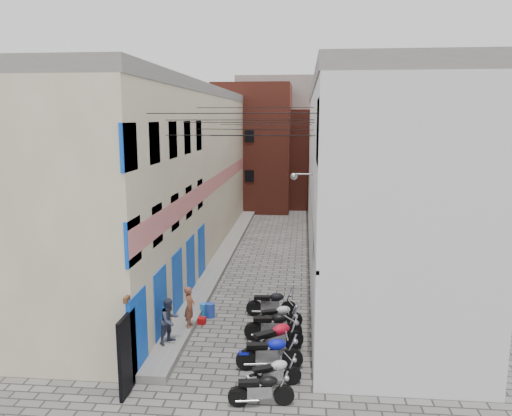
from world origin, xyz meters
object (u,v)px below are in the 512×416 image
(motorcycle_g, at_px, (271,302))
(person_b, at_px, (170,320))
(water_jug_near, at_px, (210,310))
(motorcycle_f, at_px, (278,315))
(motorcycle_b, at_px, (273,372))
(red_crate, at_px, (200,321))
(water_jug_far, at_px, (204,309))
(person_a, at_px, (190,307))
(motorcycle_a, at_px, (261,388))
(motorcycle_d, at_px, (275,337))
(motorcycle_c, at_px, (270,351))
(motorcycle_e, at_px, (273,324))

(motorcycle_g, bearing_deg, person_b, -48.73)
(water_jug_near, bearing_deg, motorcycle_f, -18.32)
(motorcycle_b, bearing_deg, person_b, -146.67)
(motorcycle_f, distance_m, red_crate, 2.87)
(person_b, bearing_deg, water_jug_far, 21.72)
(motorcycle_b, height_order, person_a, person_a)
(person_a, bearing_deg, person_b, 164.36)
(red_crate, bearing_deg, motorcycle_a, -62.13)
(person_a, bearing_deg, motorcycle_d, -114.33)
(water_jug_near, bearing_deg, motorcycle_c, -56.33)
(water_jug_near, bearing_deg, motorcycle_b, -60.93)
(motorcycle_c, distance_m, person_a, 3.71)
(motorcycle_g, bearing_deg, motorcycle_e, 1.71)
(motorcycle_f, height_order, red_crate, motorcycle_f)
(motorcycle_f, bearing_deg, motorcycle_e, -27.32)
(person_b, bearing_deg, motorcycle_e, -40.78)
(motorcycle_f, distance_m, water_jug_far, 3.05)
(motorcycle_e, bearing_deg, motorcycle_b, -2.42)
(motorcycle_b, bearing_deg, water_jug_far, -175.22)
(motorcycle_d, relative_size, motorcycle_g, 1.11)
(motorcycle_d, height_order, water_jug_near, motorcycle_d)
(water_jug_near, bearing_deg, water_jug_far, 155.34)
(motorcycle_b, height_order, red_crate, motorcycle_b)
(motorcycle_b, bearing_deg, motorcycle_f, 154.92)
(motorcycle_g, bearing_deg, water_jug_far, -89.59)
(motorcycle_c, relative_size, person_b, 1.35)
(person_a, distance_m, water_jug_near, 1.69)
(motorcycle_b, distance_m, water_jug_far, 5.74)
(motorcycle_e, xyz_separation_m, motorcycle_g, (-0.20, 2.04, -0.02))
(motorcycle_f, distance_m, water_jug_near, 2.74)
(motorcycle_d, xyz_separation_m, water_jug_far, (-2.89, 2.99, -0.38))
(motorcycle_e, relative_size, motorcycle_g, 1.03)
(person_a, distance_m, water_jug_far, 1.78)
(motorcycle_c, distance_m, water_jug_far, 4.77)
(motorcycle_c, height_order, person_b, person_b)
(motorcycle_d, bearing_deg, person_b, -128.46)
(motorcycle_c, xyz_separation_m, motorcycle_f, (0.10, 2.88, -0.06))
(motorcycle_b, distance_m, motorcycle_d, 1.94)
(motorcycle_b, bearing_deg, red_crate, -171.12)
(motorcycle_c, xyz_separation_m, motorcycle_e, (-0.02, 2.01, -0.01))
(motorcycle_c, bearing_deg, motorcycle_d, 164.06)
(motorcycle_f, distance_m, person_b, 3.90)
(person_a, relative_size, water_jug_far, 3.03)
(motorcycle_f, bearing_deg, red_crate, -113.80)
(motorcycle_f, distance_m, person_a, 3.12)
(motorcycle_c, relative_size, motorcycle_f, 1.12)
(motorcycle_e, bearing_deg, person_b, -78.46)
(motorcycle_a, relative_size, motorcycle_d, 0.82)
(motorcycle_e, distance_m, water_jug_near, 3.03)
(motorcycle_a, relative_size, motorcycle_g, 0.91)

